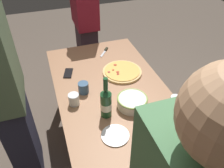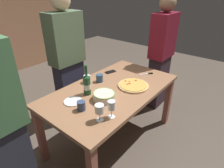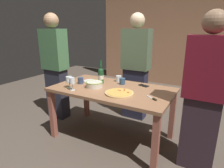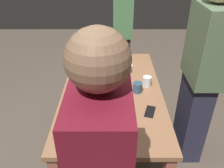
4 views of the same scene
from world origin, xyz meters
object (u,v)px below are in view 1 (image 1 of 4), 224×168
Objects in this scene: cup_spare at (142,129)px; pizza at (122,72)px; serving_bowl at (132,101)px; wine_glass_near_pizza at (176,114)px; wine_glass_by_bottle at (175,102)px; cup_amber at (74,99)px; person_guest_left at (85,23)px; side_plate at (115,135)px; cell_phone at (68,73)px; pizza_knife at (105,51)px; wine_bottle at (106,103)px; cup_ceramic at (83,88)px; person_guest_right at (7,95)px; dining_table at (112,98)px.

pizza is at bearing -10.07° from cup_spare.
wine_glass_near_pizza reaches higher than serving_bowl.
cup_amber is at bearing 62.79° from wine_glass_by_bottle.
serving_bowl is 1.35m from person_guest_left.
cup_amber reaches higher than side_plate.
person_guest_left reaches higher than cell_phone.
side_plate is 0.11× the size of person_guest_left.
wine_glass_by_bottle is 1.07× the size of pizza_knife.
pizza is at bearing -32.76° from wine_bottle.
person_guest_right is (-0.03, 0.56, 0.10)m from cup_ceramic.
serving_bowl is 0.44m from cup_amber.
wine_glass_near_pizza is at bearing -125.76° from cup_amber.
wine_glass_near_pizza reaches higher than pizza.
dining_table is 0.63m from pizza_knife.
serving_bowl is at bearing 169.55° from pizza.
serving_bowl reaches higher than pizza_knife.
cell_phone is at bearing 34.22° from serving_bowl.
wine_bottle is 0.48m from wine_glass_by_bottle.
person_guest_left is (1.19, -0.38, 0.07)m from cup_amber.
pizza is 2.45× the size of cell_phone.
person_guest_right reaches higher than cell_phone.
person_guest_left is at bearing -0.33° from cup_spare.
wine_glass_by_bottle is (-0.15, -0.46, 0.00)m from wine_bottle.
person_guest_right is at bearing 57.87° from cup_spare.
side_plate is 1.19× the size of pizza_knife.
serving_bowl reaches higher than dining_table.
side_plate and cell_phone have the same top height.
wine_bottle is at bearing -161.99° from cup_ceramic.
wine_glass_near_pizza is at bearing -121.19° from wine_bottle.
cup_spare reaches higher than serving_bowl.
wine_bottle reaches higher than cup_ceramic.
cup_ceramic is at bearing 147.90° from pizza_knife.
wine_bottle is 0.30m from cup_spare.
person_guest_right reaches higher than cup_amber.
wine_bottle is at bearing -133.73° from cup_amber.
serving_bowl is at bearing -42.79° from side_plate.
serving_bowl is 0.31m from wine_glass_by_bottle.
cell_phone is at bearing 34.46° from wine_glass_near_pizza.
dining_table is 0.27m from cup_ceramic.
pizza is 1.06× the size of wine_bottle.
person_guest_right is at bearing 74.27° from serving_bowl.
wine_bottle is 0.32m from cup_ceramic.
cell_phone is 0.08× the size of person_guest_left.
cup_ceramic is 0.31m from cell_phone.
person_guest_right is at bearing 67.28° from wine_bottle.
cell_phone is (0.41, -0.03, -0.04)m from cup_amber.
cup_amber is at bearing 104.42° from cell_phone.
wine_bottle is 2.10× the size of wine_glass_near_pizza.
wine_bottle is at bearing 163.46° from pizza_knife.
dining_table is 0.61m from wine_glass_near_pizza.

